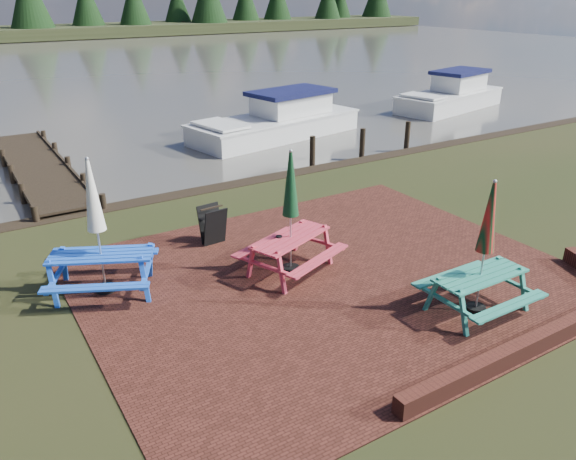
% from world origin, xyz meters
% --- Properties ---
extents(ground, '(120.00, 120.00, 0.00)m').
position_xyz_m(ground, '(0.00, 0.00, 0.00)').
color(ground, black).
rests_on(ground, ground).
extents(paving, '(9.00, 7.50, 0.02)m').
position_xyz_m(paving, '(0.00, 1.00, 0.01)').
color(paving, '#371711').
rests_on(paving, ground).
extents(brick_wall, '(6.21, 1.79, 0.30)m').
position_xyz_m(brick_wall, '(2.15, -2.42, 0.15)').
color(brick_wall, '#4C1E16').
rests_on(brick_wall, ground).
extents(water, '(120.00, 60.00, 0.02)m').
position_xyz_m(water, '(0.00, 37.00, 0.00)').
color(water, '#424039').
rests_on(water, ground).
extents(picnic_table_teal, '(1.70, 1.52, 2.36)m').
position_xyz_m(picnic_table_teal, '(1.45, -1.31, 0.83)').
color(picnic_table_teal, '#29856F').
rests_on(picnic_table_teal, ground).
extents(picnic_table_red, '(2.20, 2.08, 2.44)m').
position_xyz_m(picnic_table_red, '(-0.48, 1.64, 0.85)').
color(picnic_table_red, '#C53244').
rests_on(picnic_table_red, ground).
extents(picnic_table_blue, '(2.34, 2.25, 2.52)m').
position_xyz_m(picnic_table_blue, '(-3.80, 2.75, 0.88)').
color(picnic_table_blue, blue).
rests_on(picnic_table_blue, ground).
extents(chalkboard, '(0.54, 0.54, 0.85)m').
position_xyz_m(chalkboard, '(-1.22, 3.63, 0.44)').
color(chalkboard, black).
rests_on(chalkboard, ground).
extents(jetty, '(1.76, 9.08, 1.00)m').
position_xyz_m(jetty, '(-3.50, 11.28, 0.11)').
color(jetty, black).
rests_on(jetty, ground).
extents(boat_near, '(7.28, 3.63, 1.88)m').
position_xyz_m(boat_near, '(5.34, 11.81, 0.37)').
color(boat_near, silver).
rests_on(boat_near, ground).
extents(boat_far, '(6.52, 3.47, 1.93)m').
position_xyz_m(boat_far, '(15.16, 12.18, 0.38)').
color(boat_far, silver).
rests_on(boat_far, ground).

